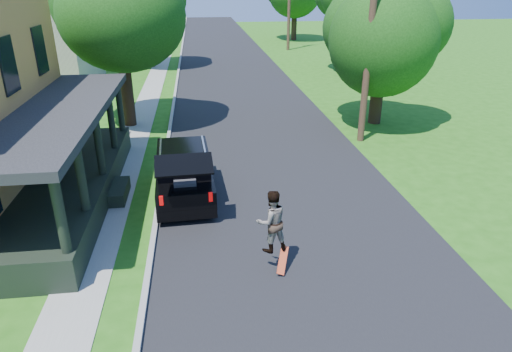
{
  "coord_description": "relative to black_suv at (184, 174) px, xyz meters",
  "views": [
    {
      "loc": [
        -2.6,
        -8.04,
        6.73
      ],
      "look_at": [
        -1.19,
        3.0,
        1.86
      ],
      "focal_mm": 32.0,
      "sensor_mm": 36.0,
      "label": 1
    }
  ],
  "objects": [
    {
      "name": "ground",
      "position": [
        3.2,
        -5.87,
        -0.81
      ],
      "size": [
        140.0,
        140.0,
        0.0
      ],
      "primitive_type": "plane",
      "color": "#225D12",
      "rests_on": "ground"
    },
    {
      "name": "street",
      "position": [
        3.2,
        14.13,
        -0.81
      ],
      "size": [
        8.0,
        120.0,
        0.02
      ],
      "primitive_type": "cube",
      "color": "black",
      "rests_on": "ground"
    },
    {
      "name": "curb",
      "position": [
        -0.85,
        14.13,
        -0.81
      ],
      "size": [
        0.15,
        120.0,
        0.12
      ],
      "primitive_type": "cube",
      "color": "gray",
      "rests_on": "ground"
    },
    {
      "name": "sidewalk",
      "position": [
        -2.4,
        14.13,
        -0.81
      ],
      "size": [
        1.3,
        120.0,
        0.03
      ],
      "primitive_type": "cube",
      "color": "gray",
      "rests_on": "ground"
    },
    {
      "name": "neighbor_house_mid",
      "position": [
        -10.3,
        18.13,
        3.38
      ],
      "size": [
        12.78,
        12.78,
        8.3
      ],
      "color": "beige",
      "rests_on": "ground"
    },
    {
      "name": "neighbor_house_far",
      "position": [
        -10.3,
        34.13,
        3.38
      ],
      "size": [
        12.78,
        12.78,
        8.3
      ],
      "color": "beige",
      "rests_on": "ground"
    },
    {
      "name": "black_suv",
      "position": [
        0.0,
        0.0,
        0.0
      ],
      "size": [
        1.95,
        4.63,
        2.12
      ],
      "rotation": [
        0.0,
        0.0,
        0.05
      ],
      "color": "black",
      "rests_on": "ground"
    },
    {
      "name": "skateboarder",
      "position": [
        2.2,
        -4.37,
        0.49
      ],
      "size": [
        0.91,
        0.78,
        1.61
      ],
      "rotation": [
        0.0,
        0.0,
        3.39
      ],
      "color": "black",
      "rests_on": "ground"
    },
    {
      "name": "skateboard",
      "position": [
        2.45,
        -4.62,
        -0.5
      ],
      "size": [
        0.39,
        0.55,
        0.55
      ],
      "rotation": [
        0.0,
        0.0,
        -0.07
      ],
      "color": "#BD3310",
      "rests_on": "ground"
    },
    {
      "name": "tree_right_near",
      "position": [
        9.26,
        7.32,
        4.15
      ],
      "size": [
        5.94,
        5.49,
        7.56
      ],
      "rotation": [
        0.0,
        0.0,
        0.21
      ],
      "color": "black",
      "rests_on": "ground"
    },
    {
      "name": "utility_pole_near",
      "position": [
        7.7,
        4.71,
        3.92
      ],
      "size": [
        1.77,
        0.59,
        9.15
      ],
      "rotation": [
        0.0,
        0.0,
        0.26
      ],
      "color": "#3F271D",
      "rests_on": "ground"
    }
  ]
}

